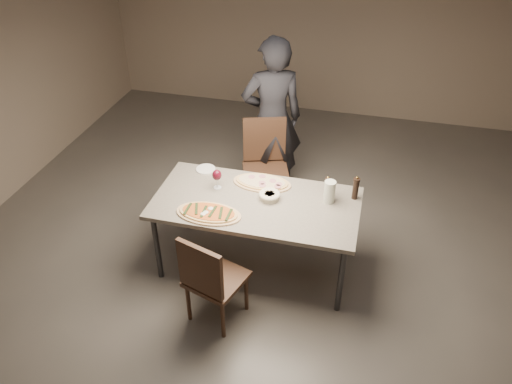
% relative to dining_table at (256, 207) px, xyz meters
% --- Properties ---
extents(room, '(7.00, 7.00, 7.00)m').
position_rel_dining_table_xyz_m(room, '(0.00, 0.00, 0.71)').
color(room, '#554F49').
rests_on(room, ground).
extents(dining_table, '(1.80, 0.90, 0.75)m').
position_rel_dining_table_xyz_m(dining_table, '(0.00, 0.00, 0.00)').
color(dining_table, gray).
rests_on(dining_table, ground).
extents(zucchini_pizza, '(0.56, 0.31, 0.05)m').
position_rel_dining_table_xyz_m(zucchini_pizza, '(-0.34, -0.28, 0.07)').
color(zucchini_pizza, tan).
rests_on(zucchini_pizza, dining_table).
extents(ham_pizza, '(0.54, 0.30, 0.04)m').
position_rel_dining_table_xyz_m(ham_pizza, '(-0.01, 0.28, 0.07)').
color(ham_pizza, tan).
rests_on(ham_pizza, dining_table).
extents(bread_basket, '(0.19, 0.19, 0.07)m').
position_rel_dining_table_xyz_m(bread_basket, '(0.11, 0.06, 0.10)').
color(bread_basket, beige).
rests_on(bread_basket, dining_table).
extents(oil_dish, '(0.12, 0.12, 0.01)m').
position_rel_dining_table_xyz_m(oil_dish, '(0.09, 0.12, 0.06)').
color(oil_dish, white).
rests_on(oil_dish, dining_table).
extents(pepper_mill_left, '(0.06, 0.06, 0.23)m').
position_rel_dining_table_xyz_m(pepper_mill_left, '(0.83, 0.26, 0.17)').
color(pepper_mill_left, black).
rests_on(pepper_mill_left, dining_table).
extents(pepper_mill_right, '(0.05, 0.05, 0.20)m').
position_rel_dining_table_xyz_m(pepper_mill_right, '(0.58, 0.24, 0.15)').
color(pepper_mill_right, black).
rests_on(pepper_mill_right, dining_table).
extents(carafe, '(0.10, 0.10, 0.21)m').
position_rel_dining_table_xyz_m(carafe, '(0.62, 0.15, 0.16)').
color(carafe, silver).
rests_on(carafe, dining_table).
extents(wine_glass, '(0.08, 0.08, 0.19)m').
position_rel_dining_table_xyz_m(wine_glass, '(-0.39, 0.12, 0.19)').
color(wine_glass, silver).
rests_on(wine_glass, dining_table).
extents(side_plate, '(0.18, 0.18, 0.01)m').
position_rel_dining_table_xyz_m(side_plate, '(-0.59, 0.38, 0.06)').
color(side_plate, white).
rests_on(side_plate, dining_table).
extents(chair_near, '(0.53, 0.53, 0.90)m').
position_rel_dining_table_xyz_m(chair_near, '(-0.19, -0.75, -0.19)').
color(chair_near, '#3D2619').
rests_on(chair_near, ground).
extents(chair_far, '(0.59, 0.59, 1.00)m').
position_rel_dining_table_xyz_m(chair_far, '(-0.15, 0.98, -0.13)').
color(chair_far, '#3D2619').
rests_on(chair_far, ground).
extents(diner, '(0.78, 0.66, 1.80)m').
position_rel_dining_table_xyz_m(diner, '(-0.15, 1.28, 0.21)').
color(diner, black).
rests_on(diner, ground).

